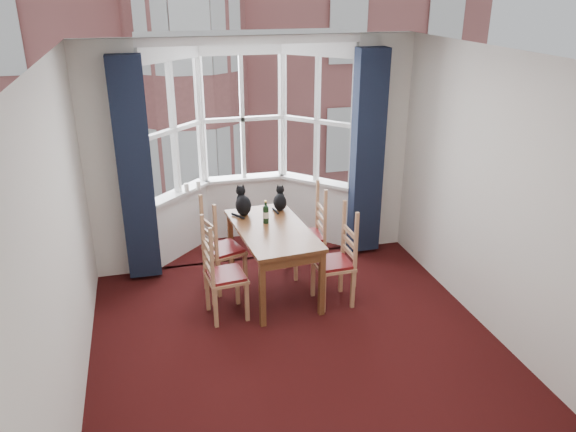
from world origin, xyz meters
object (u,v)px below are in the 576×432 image
object	(u,v)px
chair_right_far	(314,237)
candle_short	(198,185)
dining_table	(273,236)
chair_left_far	(217,252)
chair_left_near	(218,278)
wine_bottle	(266,213)
cat_left	(243,203)
candle_tall	(187,187)
chair_right_near	(341,263)
cat_right	(280,201)

from	to	relation	value
chair_right_far	candle_short	size ratio (longest dim) A/B	8.06
dining_table	chair_left_far	xyz separation A→B (m)	(-0.61, 0.21, -0.23)
chair_left_near	wine_bottle	bearing A→B (deg)	40.88
chair_right_far	cat_left	size ratio (longest dim) A/B	2.55
candle_tall	candle_short	xyz separation A→B (m)	(0.15, 0.03, 0.00)
chair_right_near	cat_left	distance (m)	1.37
chair_right_near	cat_right	xyz separation A→B (m)	(-0.47, 0.93, 0.44)
dining_table	cat_right	distance (m)	0.60
chair_left_near	candle_short	distance (m)	1.76
wine_bottle	candle_short	bearing A→B (deg)	119.62
dining_table	chair_left_far	size ratio (longest dim) A/B	1.62
dining_table	candle_tall	xyz separation A→B (m)	(-0.83, 1.26, 0.22)
chair_left_far	candle_short	distance (m)	1.17
dining_table	chair_left_far	bearing A→B (deg)	160.74
dining_table	cat_left	bearing A→B (deg)	116.44
chair_left_far	candle_short	size ratio (longest dim) A/B	8.06
dining_table	cat_left	size ratio (longest dim) A/B	4.12
wine_bottle	dining_table	bearing A→B (deg)	-76.72
candle_tall	candle_short	world-z (taller)	candle_short
chair_right_near	cat_right	distance (m)	1.13
chair_left_far	chair_right_far	distance (m)	1.21
wine_bottle	candle_tall	xyz separation A→B (m)	(-0.80, 1.10, 0.01)
chair_left_near	candle_tall	distance (m)	1.73
wine_bottle	candle_tall	bearing A→B (deg)	125.92
chair_left_near	candle_short	bearing A→B (deg)	89.59
chair_left_far	chair_right_far	size ratio (longest dim) A/B	1.00
chair_right_near	chair_right_far	bearing A→B (deg)	96.79
chair_left_near	cat_left	size ratio (longest dim) A/B	2.55
candle_short	chair_right_near	bearing A→B (deg)	-51.34
chair_left_near	wine_bottle	distance (m)	0.97
dining_table	candle_short	bearing A→B (deg)	117.77
chair_left_near	candle_tall	bearing A→B (deg)	94.88
cat_right	candle_short	size ratio (longest dim) A/B	2.70
chair_right_near	candle_tall	world-z (taller)	candle_tall
cat_right	chair_right_near	bearing A→B (deg)	-63.40
chair_right_far	candle_short	distance (m)	1.65
cat_right	chair_right_far	bearing A→B (deg)	-25.96
cat_right	candle_tall	distance (m)	1.29
chair_right_far	cat_right	distance (m)	0.61
cat_left	wine_bottle	xyz separation A→B (m)	(0.20, -0.32, -0.02)
chair_right_near	chair_right_far	world-z (taller)	same
chair_left_near	dining_table	bearing A→B (deg)	30.25
cat_right	wine_bottle	xyz separation A→B (m)	(-0.25, -0.36, 0.00)
cat_left	dining_table	bearing A→B (deg)	-63.56
chair_left_near	cat_right	size ratio (longest dim) A/B	2.99
chair_right_far	cat_right	bearing A→B (deg)	154.04
chair_left_far	candle_tall	distance (m)	1.16
chair_right_near	candle_short	distance (m)	2.23
chair_right_far	wine_bottle	world-z (taller)	wine_bottle
chair_right_near	wine_bottle	xyz separation A→B (m)	(-0.72, 0.57, 0.44)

